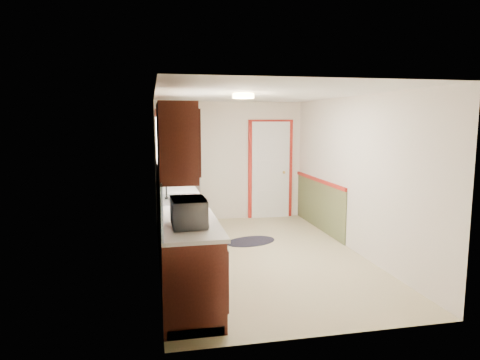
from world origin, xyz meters
name	(u,v)px	position (x,y,z in m)	size (l,w,h in m)	color
room_shell	(260,177)	(0.00, 0.00, 1.20)	(3.20, 5.20, 2.52)	tan
kitchen_run	(178,210)	(-1.24, -0.29, 0.81)	(0.63, 4.00, 2.20)	#39130D
back_wall_trim	(280,177)	(0.99, 2.21, 0.89)	(1.12, 2.30, 2.08)	maroon
ceiling_fixture	(243,96)	(-0.30, -0.20, 2.36)	(0.30, 0.30, 0.06)	#FFD88C
microwave	(189,209)	(-1.20, -1.71, 1.12)	(0.52, 0.29, 0.35)	white
refrigerator	(182,184)	(-1.02, 2.05, 0.83)	(0.74, 0.73, 1.67)	#B7B7BC
rug	(251,241)	(0.03, 0.74, 0.01)	(0.88, 0.57, 0.01)	black
cooktop	(174,183)	(-1.19, 1.40, 0.95)	(0.47, 0.56, 0.02)	black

